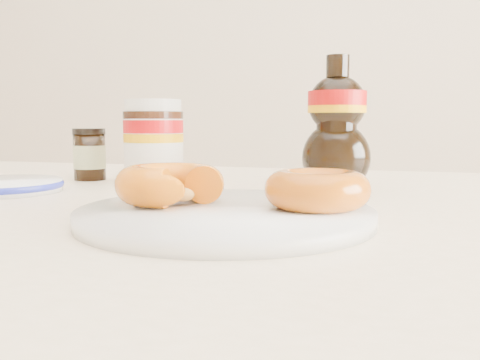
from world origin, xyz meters
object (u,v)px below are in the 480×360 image
(donut_bitten, at_px, (170,184))
(donut_whole, at_px, (317,189))
(dining_table, at_px, (196,264))
(blue_rim_saucer, at_px, (2,185))
(nutella_jar, at_px, (154,139))
(plate, at_px, (225,215))
(syrup_bottle, at_px, (337,123))
(dark_jar, at_px, (90,155))

(donut_bitten, bearing_deg, donut_whole, -2.47)
(dining_table, height_order, blue_rim_saucer, blue_rim_saucer)
(donut_bitten, height_order, donut_whole, donut_bitten)
(dining_table, relative_size, nutella_jar, 11.02)
(dining_table, bearing_deg, nutella_jar, 131.97)
(donut_whole, bearing_deg, dining_table, 145.02)
(dining_table, xyz_separation_m, donut_whole, (0.17, -0.12, 0.11))
(donut_bitten, bearing_deg, blue_rim_saucer, 153.08)
(blue_rim_saucer, bearing_deg, nutella_jar, 42.36)
(dining_table, xyz_separation_m, blue_rim_saucer, (-0.27, -0.01, 0.09))
(donut_whole, bearing_deg, nutella_jar, 139.00)
(nutella_jar, height_order, blue_rim_saucer, nutella_jar)
(nutella_jar, bearing_deg, donut_whole, -41.00)
(plate, distance_m, nutella_jar, 0.34)
(dining_table, bearing_deg, plate, -59.43)
(syrup_bottle, bearing_deg, nutella_jar, -179.12)
(donut_whole, height_order, blue_rim_saucer, donut_whole)
(dark_jar, bearing_deg, syrup_bottle, -2.59)
(dark_jar, bearing_deg, nutella_jar, -10.09)
(plate, distance_m, donut_bitten, 0.07)
(donut_whole, distance_m, blue_rim_saucer, 0.45)
(nutella_jar, xyz_separation_m, blue_rim_saucer, (-0.16, -0.14, -0.06))
(blue_rim_saucer, bearing_deg, plate, -19.53)
(syrup_bottle, bearing_deg, plate, -105.24)
(dark_jar, height_order, blue_rim_saucer, dark_jar)
(plate, bearing_deg, donut_whole, 16.52)
(dining_table, distance_m, plate, 0.19)
(plate, bearing_deg, blue_rim_saucer, 160.47)
(dining_table, xyz_separation_m, dark_jar, (-0.24, 0.15, 0.12))
(donut_bitten, distance_m, dark_jar, 0.38)
(donut_bitten, bearing_deg, plate, -19.78)
(plate, relative_size, dark_jar, 3.35)
(donut_bitten, xyz_separation_m, blue_rim_saucer, (-0.29, 0.11, -0.02))
(donut_whole, height_order, dark_jar, dark_jar)
(donut_whole, relative_size, syrup_bottle, 0.54)
(nutella_jar, bearing_deg, donut_bitten, -61.81)
(plate, xyz_separation_m, donut_whole, (0.08, 0.02, 0.02))
(donut_whole, xyz_separation_m, syrup_bottle, (-0.01, 0.25, 0.06))
(donut_whole, height_order, nutella_jar, nutella_jar)
(dark_jar, bearing_deg, donut_bitten, -46.67)
(dining_table, xyz_separation_m, donut_bitten, (0.02, -0.13, 0.12))
(dark_jar, relative_size, blue_rim_saucer, 0.52)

